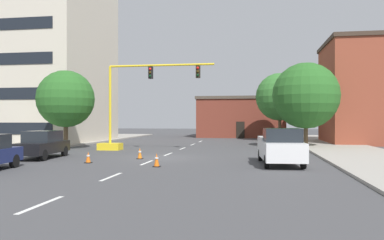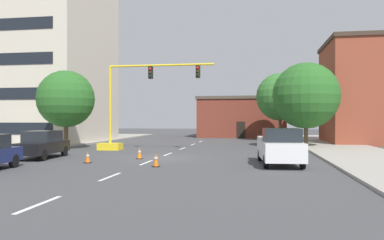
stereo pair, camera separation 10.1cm
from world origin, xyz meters
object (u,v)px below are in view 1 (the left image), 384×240
Objects in this scene: traffic_cone_roadside_b at (157,160)px; pickup_truck_white at (280,147)px; traffic_cone_roadside_c at (88,157)px; tree_left_near at (66,99)px; tree_right_mid at (306,96)px; traffic_cone_roadside_a at (140,153)px; traffic_signal_gantry at (124,122)px; tree_right_far at (280,97)px; sedan_black_mid_left at (42,144)px.

pickup_truck_white is at bearing 17.94° from traffic_cone_roadside_b.
tree_left_near is at bearing 123.50° from traffic_cone_roadside_c.
traffic_cone_roadside_a is (-11.48, -11.73, -4.20)m from tree_right_mid.
traffic_cone_roadside_a is at bearing 118.51° from traffic_cone_roadside_b.
traffic_cone_roadside_c is (-13.69, -14.40, -4.23)m from tree_right_mid.
traffic_signal_gantry is 1.19× the size of tree_right_far.
tree_right_mid is at bearing 19.48° from traffic_signal_gantry.
tree_right_far is 12.24× the size of traffic_cone_roadside_c.
traffic_cone_roadside_a is at bearing -113.57° from tree_right_far.
traffic_signal_gantry is 11.76m from traffic_cone_roadside_b.
tree_right_mid is 11.58× the size of traffic_cone_roadside_c.
tree_left_near is 11.84m from traffic_cone_roadside_c.
tree_right_far reaches higher than traffic_cone_roadside_c.
tree_right_far is 28.08m from traffic_cone_roadside_b.
tree_right_far is 1.42× the size of pickup_truck_white.
tree_right_mid is at bearing 77.26° from pickup_truck_white.
traffic_signal_gantry reaches higher than traffic_cone_roadside_a.
tree_right_far is 25.27m from traffic_cone_roadside_a.
traffic_cone_roadside_b reaches higher than traffic_cone_roadside_a.
traffic_signal_gantry is 13.35× the size of traffic_cone_roadside_a.
sedan_black_mid_left is at bearing 175.59° from pickup_truck_white.
tree_left_near is at bearing 178.24° from traffic_signal_gantry.
traffic_cone_roadside_b is 4.41m from traffic_cone_roadside_c.
tree_left_near is 9.07× the size of traffic_cone_roadside_b.
tree_right_mid is 18.64m from traffic_cone_roadside_b.
sedan_black_mid_left is (-14.66, 1.13, -0.09)m from pickup_truck_white.
tree_right_far is at bearing 73.49° from traffic_cone_roadside_b.
traffic_signal_gantry is 9.44m from traffic_cone_roadside_c.
tree_right_far is 24.86m from pickup_truck_white.
pickup_truck_white is 6.73m from traffic_cone_roadside_b.
tree_left_near is 1.18× the size of pickup_truck_white.
traffic_cone_roadside_b is at bearing -21.08° from sedan_black_mid_left.
tree_left_near is (-18.31, -16.07, -0.93)m from tree_right_far.
sedan_black_mid_left is at bearing -145.15° from tree_right_mid.
traffic_cone_roadside_a is (3.26, -6.52, -1.92)m from traffic_signal_gantry.
sedan_black_mid_left is at bearing 152.80° from traffic_cone_roadside_c.
tree_right_mid is 10.62× the size of traffic_cone_roadside_a.
traffic_signal_gantry reaches higher than tree_left_near.
sedan_black_mid_left is 6.28m from traffic_cone_roadside_a.
tree_left_near is at bearing 134.95° from traffic_cone_roadside_b.
tree_right_far reaches higher than traffic_cone_roadside_b.
traffic_cone_roadside_a is (8.39, -6.68, -3.82)m from tree_left_near.
traffic_cone_roadside_c is at bearing -27.20° from sedan_black_mid_left.
tree_right_far is 28.56m from traffic_cone_roadside_c.
tree_right_far reaches higher than sedan_black_mid_left.
pickup_truck_white is at bearing -102.74° from tree_right_mid.
traffic_signal_gantry is at bearing 67.38° from sedan_black_mid_left.
traffic_cone_roadside_a is (-9.92, -22.75, -4.75)m from tree_right_far.
traffic_cone_roadside_c is at bearing -133.55° from tree_right_mid.
tree_right_far is 24.38m from tree_left_near.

